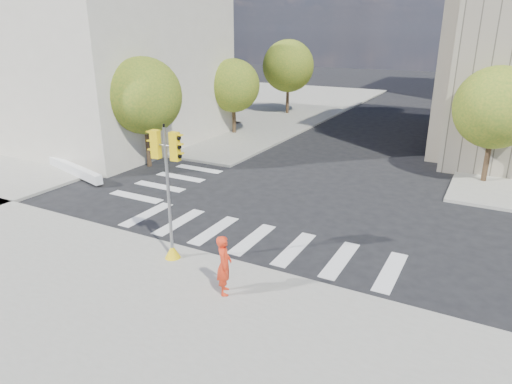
% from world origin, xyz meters
% --- Properties ---
extents(ground, '(160.00, 160.00, 0.00)m').
position_xyz_m(ground, '(0.00, 0.00, 0.00)').
color(ground, black).
rests_on(ground, ground).
extents(sidewalk_far_left, '(28.00, 40.00, 0.15)m').
position_xyz_m(sidewalk_far_left, '(-20.00, 26.00, 0.07)').
color(sidewalk_far_left, gray).
rests_on(sidewalk_far_left, ground).
extents(classical_building, '(19.00, 15.00, 12.70)m').
position_xyz_m(classical_building, '(-20.00, 8.00, 6.44)').
color(classical_building, beige).
rests_on(classical_building, ground).
extents(tree_lw_near, '(4.40, 4.40, 6.41)m').
position_xyz_m(tree_lw_near, '(-10.50, 4.00, 4.20)').
color(tree_lw_near, '#382616').
rests_on(tree_lw_near, ground).
extents(tree_lw_mid, '(4.00, 4.00, 5.77)m').
position_xyz_m(tree_lw_mid, '(-10.50, 14.00, 3.76)').
color(tree_lw_mid, '#382616').
rests_on(tree_lw_mid, ground).
extents(tree_lw_far, '(4.80, 4.80, 6.95)m').
position_xyz_m(tree_lw_far, '(-10.50, 24.00, 4.54)').
color(tree_lw_far, '#382616').
rests_on(tree_lw_far, ground).
extents(tree_re_near, '(4.20, 4.20, 6.16)m').
position_xyz_m(tree_re_near, '(7.50, 10.00, 4.05)').
color(tree_re_near, '#382616').
rests_on(tree_re_near, ground).
extents(tree_re_mid, '(4.60, 4.60, 6.66)m').
position_xyz_m(tree_re_mid, '(7.50, 22.00, 4.35)').
color(tree_re_mid, '#382616').
rests_on(tree_re_mid, ground).
extents(tree_re_far, '(4.00, 4.00, 5.88)m').
position_xyz_m(tree_re_far, '(7.50, 34.00, 3.87)').
color(tree_re_far, '#382616').
rests_on(tree_re_far, ground).
extents(lamp_near, '(0.35, 0.18, 8.11)m').
position_xyz_m(lamp_near, '(8.00, 14.00, 4.58)').
color(lamp_near, black).
rests_on(lamp_near, sidewalk_far_right).
extents(lamp_far, '(0.35, 0.18, 8.11)m').
position_xyz_m(lamp_far, '(8.00, 28.00, 4.58)').
color(lamp_far, black).
rests_on(lamp_far, sidewalk_far_right).
extents(traffic_signal, '(1.07, 0.56, 4.82)m').
position_xyz_m(traffic_signal, '(-1.75, -4.92, 2.21)').
color(traffic_signal, '#E4BB0C').
rests_on(traffic_signal, sidewalk_near).
extents(photographer, '(0.75, 0.84, 1.92)m').
position_xyz_m(photographer, '(1.10, -5.99, 1.11)').
color(photographer, red).
rests_on(photographer, sidewalk_near).
extents(planter_wall, '(5.88, 2.01, 0.50)m').
position_xyz_m(planter_wall, '(-13.00, 0.47, 0.40)').
color(planter_wall, silver).
rests_on(planter_wall, sidewalk_left_near).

